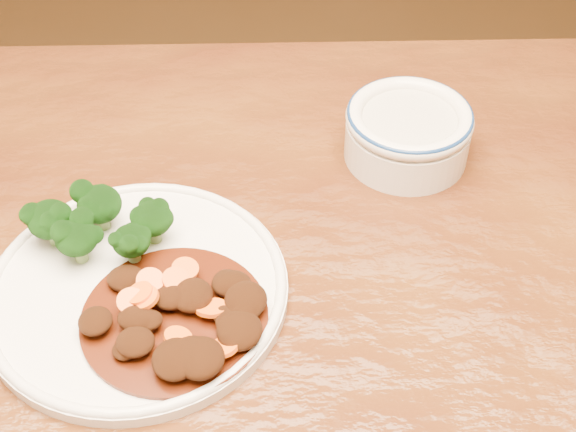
{
  "coord_description": "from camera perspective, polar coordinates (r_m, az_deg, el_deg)",
  "views": [
    {
      "loc": [
        0.02,
        -0.47,
        1.33
      ],
      "look_at": [
        0.01,
        0.1,
        0.77
      ],
      "focal_mm": 50.0,
      "sensor_mm": 36.0,
      "label": 1
    }
  ],
  "objects": [
    {
      "name": "dining_table",
      "position": [
        0.81,
        -0.96,
        -10.16
      ],
      "size": [
        1.53,
        0.95,
        0.75
      ],
      "rotation": [
        0.0,
        0.0,
        0.03
      ],
      "color": "#5A300F",
      "rests_on": "ground"
    },
    {
      "name": "broccoli_florets",
      "position": [
        0.79,
        -13.42,
        -0.47
      ],
      "size": [
        0.14,
        0.09,
        0.05
      ],
      "color": "olive",
      "rests_on": "dinner_plate"
    },
    {
      "name": "dinner_plate",
      "position": [
        0.76,
        -10.7,
        -5.1
      ],
      "size": [
        0.28,
        0.28,
        0.02
      ],
      "rotation": [
        0.0,
        0.0,
        -0.22
      ],
      "color": "white",
      "rests_on": "dining_table"
    },
    {
      "name": "dip_bowl",
      "position": [
        0.89,
        8.52,
        6.0
      ],
      "size": [
        0.14,
        0.14,
        0.06
      ],
      "rotation": [
        0.0,
        0.0,
        -0.01
      ],
      "color": "white",
      "rests_on": "dining_table"
    },
    {
      "name": "mince_stew",
      "position": [
        0.72,
        -7.22,
        -7.3
      ],
      "size": [
        0.17,
        0.17,
        0.03
      ],
      "color": "#3F1706",
      "rests_on": "dinner_plate"
    }
  ]
}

